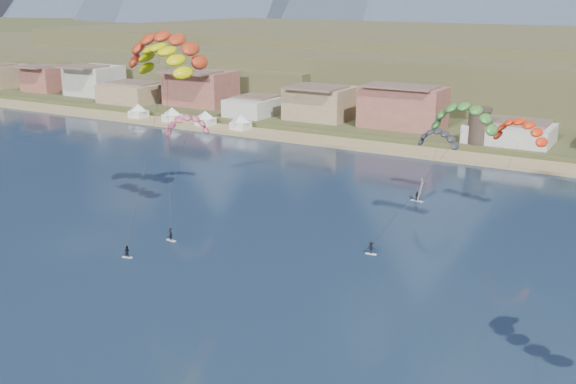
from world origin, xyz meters
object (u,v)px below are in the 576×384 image
(kitesurfer_green, at_px, (464,114))
(windsurfer, at_px, (418,194))
(kitesurfer_red, at_px, (166,43))
(kitesurfer_yellow, at_px, (163,55))
(watchtower, at_px, (479,126))

(kitesurfer_green, distance_m, windsurfer, 25.42)
(kitesurfer_red, distance_m, kitesurfer_yellow, 8.80)
(kitesurfer_red, distance_m, kitesurfer_green, 49.11)
(watchtower, height_order, windsurfer, watchtower)
(kitesurfer_red, xyz_separation_m, kitesurfer_yellow, (5.25, -6.97, -1.14))
(kitesurfer_yellow, height_order, kitesurfer_green, kitesurfer_yellow)
(kitesurfer_red, height_order, kitesurfer_green, kitesurfer_red)
(watchtower, distance_m, kitesurfer_red, 82.92)
(watchtower, xyz_separation_m, windsurfer, (1.53, -45.82, -5.07))
(watchtower, relative_size, kitesurfer_yellow, 0.27)
(kitesurfer_red, xyz_separation_m, kitesurfer_green, (46.56, 12.39, -9.49))
(kitesurfer_yellow, bearing_deg, kitesurfer_green, 25.11)
(kitesurfer_red, xyz_separation_m, windsurfer, (35.37, 26.50, -27.44))
(kitesurfer_yellow, distance_m, windsurfer, 52.14)
(kitesurfer_yellow, bearing_deg, kitesurfer_red, 126.99)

